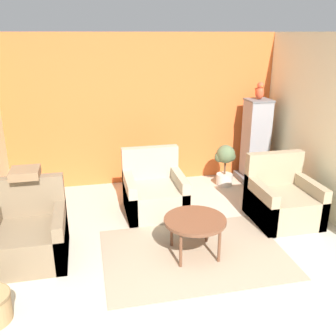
# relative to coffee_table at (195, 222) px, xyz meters

# --- Properties ---
(ground_plane) EXTENTS (20.00, 20.00, 0.00)m
(ground_plane) POSITION_rel_coffee_table_xyz_m (-0.18, -1.18, -0.44)
(ground_plane) COLOR beige
(ground_plane) RESTS_ON ground
(wall_back_accent) EXTENTS (4.71, 0.06, 2.55)m
(wall_back_accent) POSITION_rel_coffee_table_xyz_m (-0.18, 2.54, 0.84)
(wall_back_accent) COLOR orange
(wall_back_accent) RESTS_ON ground_plane
(wall_right) EXTENTS (0.06, 3.69, 2.55)m
(wall_right) POSITION_rel_coffee_table_xyz_m (2.15, 0.67, 0.84)
(wall_right) COLOR beige
(wall_right) RESTS_ON ground_plane
(area_rug) EXTENTS (2.19, 1.56, 0.01)m
(area_rug) POSITION_rel_coffee_table_xyz_m (-0.00, 0.00, -0.43)
(area_rug) COLOR gray
(area_rug) RESTS_ON ground_plane
(coffee_table) EXTENTS (0.74, 0.74, 0.48)m
(coffee_table) POSITION_rel_coffee_table_xyz_m (0.00, 0.00, 0.00)
(coffee_table) COLOR brown
(coffee_table) RESTS_ON ground_plane
(armchair_left) EXTENTS (0.86, 0.87, 0.91)m
(armchair_left) POSITION_rel_coffee_table_xyz_m (-1.92, 0.36, -0.15)
(armchair_left) COLOR #7A664C
(armchair_left) RESTS_ON ground_plane
(armchair_right) EXTENTS (0.86, 0.87, 0.91)m
(armchair_right) POSITION_rel_coffee_table_xyz_m (1.47, 0.60, -0.15)
(armchair_right) COLOR #9E896B
(armchair_right) RESTS_ON ground_plane
(armchair_middle) EXTENTS (0.86, 0.87, 0.91)m
(armchair_middle) POSITION_rel_coffee_table_xyz_m (-0.26, 1.26, -0.15)
(armchair_middle) COLOR tan
(armchair_middle) RESTS_ON ground_plane
(birdcage) EXTENTS (0.54, 0.54, 1.47)m
(birdcage) POSITION_rel_coffee_table_xyz_m (1.73, 2.12, 0.26)
(birdcage) COLOR slate
(birdcage) RESTS_ON ground_plane
(parrot) EXTENTS (0.14, 0.25, 0.30)m
(parrot) POSITION_rel_coffee_table_xyz_m (1.73, 2.13, 1.17)
(parrot) COLOR #D14C2D
(parrot) RESTS_ON birdcage
(potted_plant) EXTENTS (0.35, 0.32, 0.73)m
(potted_plant) POSITION_rel_coffee_table_xyz_m (1.13, 2.01, 0.00)
(potted_plant) COLOR beige
(potted_plant) RESTS_ON ground_plane
(throw_pillow) EXTENTS (0.34, 0.34, 0.10)m
(throw_pillow) POSITION_rel_coffee_table_xyz_m (-1.92, 0.68, 0.53)
(throw_pillow) COLOR #846647
(throw_pillow) RESTS_ON armchair_left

